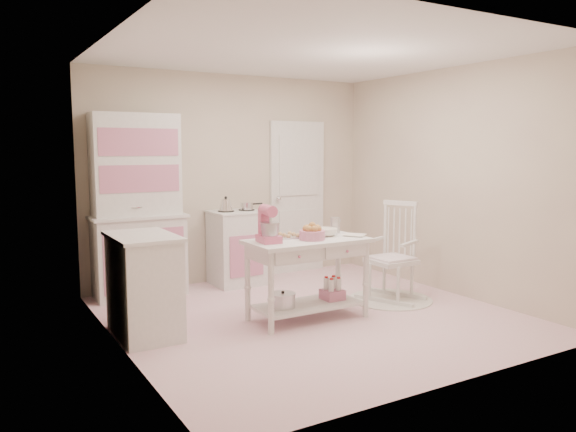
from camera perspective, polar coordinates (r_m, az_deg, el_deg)
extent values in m
plane|color=pink|center=(5.77, 2.52, -10.07)|extent=(3.80, 3.80, 0.00)
cube|color=white|center=(5.59, 2.67, 16.33)|extent=(3.80, 3.80, 0.04)
cube|color=beige|center=(7.20, -5.67, 3.82)|extent=(3.80, 0.04, 2.60)
cube|color=beige|center=(4.07, 17.27, 1.18)|extent=(3.80, 0.04, 2.60)
cube|color=beige|center=(4.77, -16.94, 1.99)|extent=(0.04, 3.80, 2.60)
cube|color=beige|center=(6.75, 16.28, 3.38)|extent=(0.04, 3.80, 2.60)
cube|color=silver|center=(7.63, 0.94, 1.92)|extent=(0.82, 0.05, 2.04)
cube|color=silver|center=(6.55, -15.02, 1.03)|extent=(1.06, 0.50, 2.08)
cube|color=silver|center=(6.99, -5.22, -3.19)|extent=(0.62, 0.57, 0.92)
cube|color=silver|center=(5.24, -14.43, -6.83)|extent=(0.54, 0.84, 0.92)
cylinder|color=white|center=(6.44, 10.37, -8.32)|extent=(0.92, 0.92, 0.01)
cube|color=silver|center=(6.32, 10.48, -3.55)|extent=(0.73, 0.85, 1.10)
cube|color=silver|center=(5.57, 1.99, -6.43)|extent=(1.20, 0.60, 0.80)
cube|color=#DA5C83|center=(5.27, -1.97, -0.88)|extent=(0.23, 0.30, 0.34)
cube|color=silver|center=(5.56, -0.29, -2.15)|extent=(0.34, 0.24, 0.02)
cylinder|color=#CA7495|center=(5.45, 2.47, -1.95)|extent=(0.25, 0.25, 0.09)
imported|color=white|center=(5.69, 3.79, -1.65)|extent=(0.25, 0.25, 0.08)
cylinder|color=silver|center=(5.85, 4.82, -0.97)|extent=(0.10, 0.10, 0.17)
imported|color=white|center=(5.64, 6.53, -2.05)|extent=(0.25, 0.26, 0.02)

